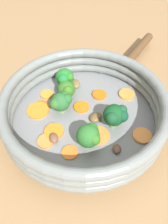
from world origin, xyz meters
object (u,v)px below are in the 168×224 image
carrot_slice_3 (46,141)px  carrot_slice_4 (70,152)px  mushroom_piece_2 (54,138)px  carrot_slice_8 (38,110)px  carrot_slice_9 (81,107)px  broccoli_floret_3 (89,135)px  broccoli_floret_0 (65,78)px  mushroom_piece_0 (74,84)px  carrot_slice_1 (127,94)px  carrot_slice_6 (47,94)px  carrot_slice_10 (54,131)px  mushroom_piece_1 (96,117)px  broccoli_floret_1 (66,89)px  carrot_slice_7 (99,95)px  carrot_slice_5 (142,136)px  carrot_slice_2 (99,135)px  skillet (84,119)px  carrot_slice_0 (41,107)px  mushroom_piece_3 (117,149)px  broccoli_floret_2 (61,102)px  broccoli_floret_4 (115,115)px

carrot_slice_3 → carrot_slice_4: bearing=140.7°
mushroom_piece_2 → carrot_slice_8: bearing=-73.4°
carrot_slice_9 → broccoli_floret_3: bearing=87.6°
carrot_slice_8 → broccoli_floret_0: broccoli_floret_0 is taller
carrot_slice_3 → carrot_slice_9: same height
broccoli_floret_3 → mushroom_piece_0: (-0.00, -0.17, -0.03)m
carrot_slice_1 → carrot_slice_6: 0.18m
carrot_slice_10 → carrot_slice_4: bearing=113.4°
mushroom_piece_1 → mushroom_piece_2: size_ratio=1.24×
broccoli_floret_1 → broccoli_floret_3: (-0.02, 0.14, 0.01)m
broccoli_floret_0 → carrot_slice_10: bearing=70.3°
carrot_slice_7 → broccoli_floret_1: 0.08m
carrot_slice_5 → carrot_slice_9: (0.10, -0.10, -0.00)m
carrot_slice_4 → carrot_slice_8: carrot_slice_8 is taller
carrot_slice_2 → carrot_slice_7: 0.11m
carrot_slice_9 → carrot_slice_10: 0.08m
carrot_slice_4 → mushroom_piece_0: (-0.04, -0.18, 0.00)m
broccoli_floret_1 → carrot_slice_9: bearing=122.8°
carrot_slice_10 → carrot_slice_2: bearing=162.2°
skillet → mushroom_piece_0: 0.10m
carrot_slice_3 → carrot_slice_4: size_ratio=1.05×
carrot_slice_1 → carrot_slice_10: same height
carrot_slice_0 → broccoli_floret_1: bearing=-163.5°
carrot_slice_8 → mushroom_piece_0: (-0.09, -0.06, 0.00)m
mushroom_piece_2 → mushroom_piece_1: bearing=-160.5°
broccoli_floret_0 → mushroom_piece_0: 0.03m
carrot_slice_1 → broccoli_floret_0: 0.15m
mushroom_piece_2 → mushroom_piece_0: bearing=-114.6°
carrot_slice_7 → broccoli_floret_0: 0.09m
carrot_slice_5 → mushroom_piece_3: 0.06m
carrot_slice_10 → broccoli_floret_3: (-0.06, 0.05, 0.03)m
carrot_slice_1 → mushroom_piece_3: size_ratio=1.72×
carrot_slice_9 → broccoli_floret_2: 0.05m
carrot_slice_3 → carrot_slice_8: same height
carrot_slice_0 → mushroom_piece_3: (-0.13, 0.14, 0.00)m
carrot_slice_7 → broccoli_floret_1: (0.07, -0.01, 0.02)m
carrot_slice_4 → mushroom_piece_2: (0.03, -0.03, 0.00)m
carrot_slice_4 → mushroom_piece_0: bearing=-102.9°
broccoli_floret_0 → broccoli_floret_4: broccoli_floret_4 is taller
broccoli_floret_0 → carrot_slice_5: bearing=126.7°
carrot_slice_2 → broccoli_floret_0: (0.04, -0.15, 0.03)m
carrot_slice_6 → broccoli_floret_2: size_ratio=0.62×
carrot_slice_5 → broccoli_floret_0: broccoli_floret_0 is taller
skillet → carrot_slice_3: bearing=28.3°
carrot_slice_5 → carrot_slice_3: bearing=-8.5°
carrot_slice_0 → carrot_slice_1: size_ratio=0.99×
broccoli_floret_2 → broccoli_floret_3: bearing=110.5°
carrot_slice_9 → broccoli_floret_0: bearing=-71.5°
carrot_slice_4 → carrot_slice_10: size_ratio=0.81×
broccoli_floret_1 → mushroom_piece_3: broccoli_floret_1 is taller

